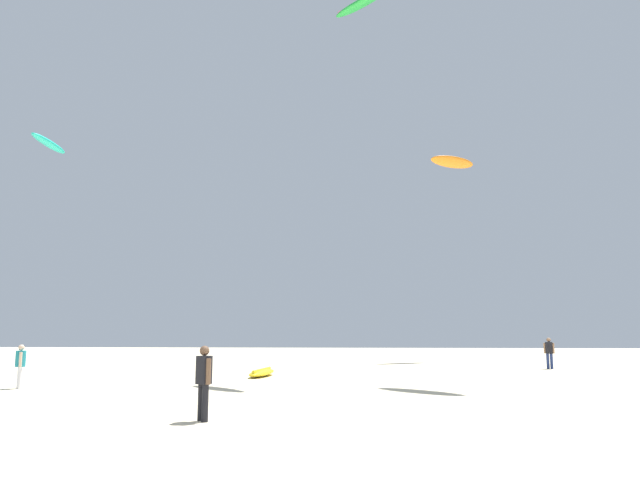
% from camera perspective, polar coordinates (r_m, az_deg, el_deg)
% --- Properties ---
extents(ground_plane, '(120.00, 120.00, 0.00)m').
position_cam_1_polar(ground_plane, '(11.22, -6.51, -19.68)').
color(ground_plane, beige).
extents(person_foreground, '(0.42, 0.48, 1.78)m').
position_cam_1_polar(person_foreground, '(14.87, -11.11, -12.79)').
color(person_foreground, black).
rests_on(person_foreground, ground).
extents(person_midground, '(0.36, 0.48, 1.60)m').
position_cam_1_polar(person_midground, '(25.07, -26.85, -10.49)').
color(person_midground, silver).
rests_on(person_midground, ground).
extents(person_left, '(0.54, 0.38, 1.70)m').
position_cam_1_polar(person_left, '(35.75, 21.16, -9.89)').
color(person_left, navy).
rests_on(person_left, ground).
extents(kite_grounded_near, '(1.23, 3.12, 0.39)m').
position_cam_1_polar(kite_grounded_near, '(28.27, -5.63, -12.58)').
color(kite_grounded_near, yellow).
rests_on(kite_grounded_near, ground).
extents(kite_aloft_0, '(3.09, 3.07, 0.61)m').
position_cam_1_polar(kite_aloft_0, '(31.52, 3.90, 21.72)').
color(kite_aloft_0, green).
extents(kite_aloft_2, '(3.96, 3.11, 0.88)m').
position_cam_1_polar(kite_aloft_2, '(45.16, 12.60, 7.32)').
color(kite_aloft_2, orange).
extents(kite_aloft_3, '(1.32, 3.87, 0.69)m').
position_cam_1_polar(kite_aloft_3, '(39.77, -24.62, 8.43)').
color(kite_aloft_3, '#19B29E').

